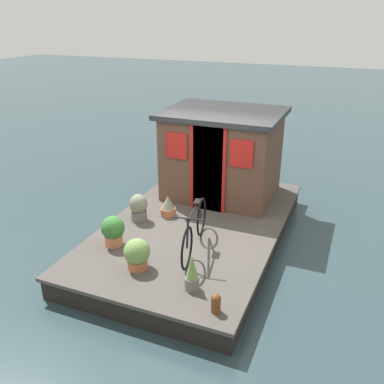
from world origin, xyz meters
name	(u,v)px	position (x,y,z in m)	size (l,w,h in m)	color
ground_plane	(196,241)	(0.00, 0.00, 0.00)	(60.00, 60.00, 0.00)	#2D4247
houseboat_deck	(196,232)	(0.00, 0.00, 0.21)	(5.14, 3.07, 0.41)	#4C4742
houseboat_cabin	(222,153)	(1.46, 0.00, 1.33)	(1.92, 2.37, 1.81)	brown
bicycle	(195,229)	(-0.90, -0.34, 0.79)	(1.74, 0.50, 0.81)	black
potted_plant_thyme	(139,207)	(-0.33, 1.03, 0.68)	(0.33, 0.33, 0.53)	slate
potted_plant_fern	(113,230)	(-1.29, 0.98, 0.69)	(0.40, 0.40, 0.53)	#C6754C
potted_plant_sage	(137,254)	(-1.75, 0.27, 0.66)	(0.41, 0.41, 0.49)	#B2603D
potted_plant_geranium	(192,273)	(-1.92, -0.71, 0.67)	(0.21, 0.21, 0.56)	slate
potted_plant_rosemary	(168,206)	(0.05, 0.60, 0.61)	(0.29, 0.29, 0.42)	#B2603D
mooring_bollard	(216,302)	(-2.25, -1.18, 0.55)	(0.14, 0.14, 0.27)	brown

